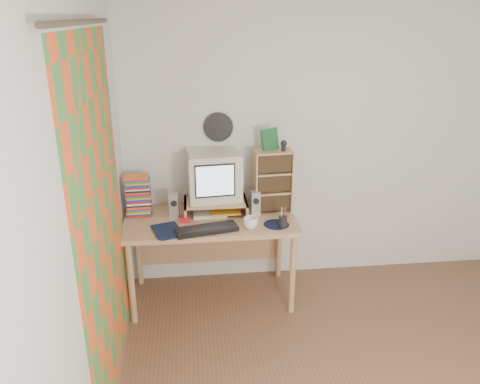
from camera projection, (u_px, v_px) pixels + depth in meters
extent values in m
plane|color=white|center=(324.00, 144.00, 4.11)|extent=(3.50, 0.00, 3.50)
plane|color=white|center=(76.00, 246.00, 2.30)|extent=(0.00, 3.50, 3.50)
plane|color=#F15722|center=(102.00, 223.00, 2.79)|extent=(0.00, 2.20, 2.20)
cylinder|color=black|center=(218.00, 127.00, 3.93)|extent=(0.25, 0.02, 0.25)
cube|color=tan|center=(210.00, 221.00, 3.84)|extent=(1.40, 0.70, 0.04)
cube|color=tan|center=(209.00, 241.00, 4.28)|extent=(1.33, 0.02, 0.41)
cylinder|color=tan|center=(131.00, 283.00, 3.64)|extent=(0.05, 0.05, 0.71)
cylinder|color=tan|center=(292.00, 274.00, 3.77)|extent=(0.05, 0.05, 0.71)
cylinder|color=tan|center=(138.00, 249.00, 4.18)|extent=(0.05, 0.05, 0.71)
cylinder|color=tan|center=(279.00, 242.00, 4.31)|extent=(0.05, 0.05, 0.71)
cube|color=tan|center=(186.00, 208.00, 3.89)|extent=(0.02, 0.30, 0.12)
cube|color=tan|center=(245.00, 206.00, 3.94)|extent=(0.02, 0.30, 0.12)
cube|color=tan|center=(215.00, 201.00, 3.89)|extent=(0.52, 0.30, 0.02)
cube|color=beige|center=(214.00, 176.00, 3.87)|extent=(0.45, 0.45, 0.40)
cube|color=#A9A9AE|center=(174.00, 205.00, 3.84)|extent=(0.08, 0.08, 0.20)
cube|color=#A9A9AE|center=(255.00, 203.00, 3.89)|extent=(0.08, 0.08, 0.20)
cube|color=black|center=(207.00, 229.00, 3.60)|extent=(0.50, 0.26, 0.03)
cube|color=tan|center=(273.00, 181.00, 3.91)|extent=(0.33, 0.19, 0.53)
imported|color=white|center=(251.00, 223.00, 3.64)|extent=(0.14, 0.14, 0.09)
imported|color=#0D1633|center=(155.00, 232.00, 3.55)|extent=(0.29, 0.25, 0.05)
cylinder|color=black|center=(276.00, 224.00, 3.72)|extent=(0.24, 0.24, 0.00)
cube|color=red|center=(185.00, 220.00, 3.76)|extent=(0.08, 0.05, 0.04)
cube|color=#1A5E2F|center=(270.00, 140.00, 3.80)|extent=(0.14, 0.07, 0.18)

